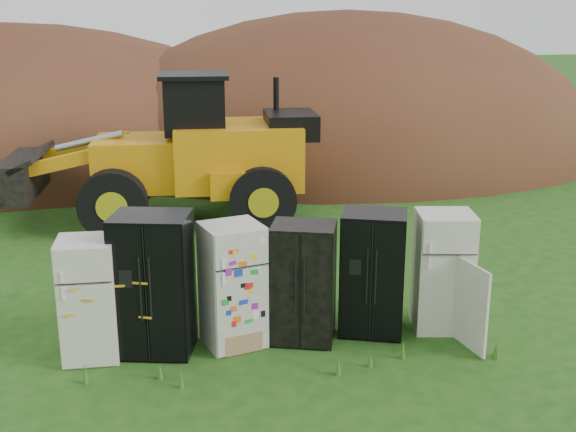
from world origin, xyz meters
name	(u,v)px	position (x,y,z in m)	size (l,w,h in m)	color
ground	(276,339)	(0.00, 0.00, 0.00)	(120.00, 120.00, 0.00)	#1C4B14
fridge_leftmost	(89,299)	(-2.47, -0.04, 0.82)	(0.72, 0.69, 1.63)	silver
fridge_black_side	(154,284)	(-1.63, 0.00, 0.95)	(0.99, 0.78, 1.90)	black
fridge_sticker	(233,285)	(-0.59, 0.00, 0.86)	(0.76, 0.70, 1.71)	silver
fridge_dark_mid	(303,283)	(0.38, -0.04, 0.84)	(0.85, 0.70, 1.67)	black
fridge_black_right	(373,273)	(1.40, 0.04, 0.88)	(0.88, 0.73, 1.76)	black
fridge_open_door	(443,271)	(2.42, -0.03, 0.86)	(0.78, 0.72, 1.72)	silver
wheel_loader	(158,149)	(-1.44, 6.25, 1.58)	(6.54, 2.65, 3.17)	orange
dirt_mound_right	(345,155)	(4.44, 12.75, 0.00)	(16.48, 12.08, 8.89)	#4C2518
dirt_mound_left	(15,159)	(-5.76, 14.02, 0.00)	(17.24, 12.93, 8.18)	#4C2518
dirt_mound_back	(216,128)	(0.90, 18.80, 0.00)	(16.59, 11.06, 5.49)	#4C2518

